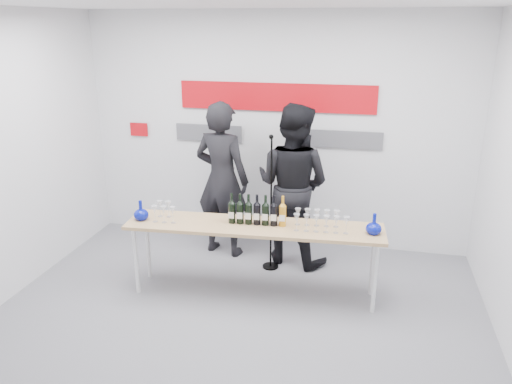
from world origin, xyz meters
TOP-DOWN VIEW (x-y plane):
  - ground at (0.00, 0.00)m, footprint 5.00×5.00m
  - back_wall at (0.00, 2.00)m, footprint 5.00×0.04m
  - signage at (-0.06, 1.97)m, footprint 3.38×0.02m
  - tasting_table at (0.06, 0.50)m, footprint 2.75×0.73m
  - wine_bottles at (0.09, 0.53)m, footprint 0.62×0.12m
  - decanter_left at (-1.17, 0.38)m, footprint 0.16×0.16m
  - decanter_right at (1.29, 0.55)m, footprint 0.16×0.16m
  - glasses_left at (-0.92, 0.42)m, footprint 0.27×0.23m
  - glasses_right at (0.74, 0.54)m, footprint 0.57×0.25m
  - presenter_left at (-0.57, 1.45)m, footprint 0.80×0.61m
  - presenter_right at (0.32, 1.44)m, footprint 1.14×1.01m
  - mic_stand at (0.11, 1.15)m, footprint 0.19×0.19m

SIDE VIEW (x-z plane):
  - ground at x=0.00m, z-range 0.00..0.00m
  - mic_stand at x=0.11m, z-range -0.32..1.34m
  - tasting_table at x=0.06m, z-range 0.35..1.16m
  - glasses_right at x=0.74m, z-range 0.82..1.00m
  - glasses_left at x=-0.92m, z-range 0.82..1.00m
  - decanter_left at x=-1.17m, z-range 0.82..1.03m
  - decanter_right at x=1.29m, z-range 0.82..1.03m
  - presenter_left at x=-0.57m, z-range 0.00..1.96m
  - wine_bottles at x=0.09m, z-range 0.82..1.15m
  - presenter_right at x=0.32m, z-range 0.00..1.97m
  - back_wall at x=0.00m, z-range 0.00..3.00m
  - signage at x=-0.06m, z-range 1.41..2.20m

